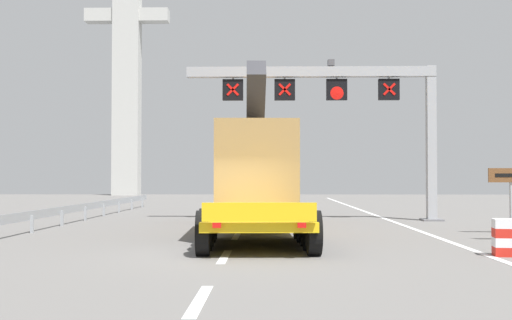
# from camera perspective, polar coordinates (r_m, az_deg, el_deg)

# --- Properties ---
(ground) EXTENTS (112.00, 112.00, 0.00)m
(ground) POSITION_cam_1_polar(r_m,az_deg,el_deg) (16.04, -2.05, -8.37)
(ground) COLOR slate
(lane_markings) EXTENTS (0.20, 62.65, 0.01)m
(lane_markings) POSITION_cam_1_polar(r_m,az_deg,el_deg) (39.99, -0.31, -4.28)
(lane_markings) COLOR silver
(lane_markings) RESTS_ON ground
(edge_line_right) EXTENTS (0.20, 63.00, 0.01)m
(edge_line_right) POSITION_cam_1_polar(r_m,az_deg,el_deg) (28.46, 12.00, -5.35)
(edge_line_right) COLOR silver
(edge_line_right) RESTS_ON ground
(overhead_lane_gantry) EXTENTS (11.25, 0.90, 7.12)m
(overhead_lane_gantry) POSITION_cam_1_polar(r_m,az_deg,el_deg) (28.79, 7.84, 5.61)
(overhead_lane_gantry) COLOR #9EA0A5
(overhead_lane_gantry) RESTS_ON ground
(heavy_haul_truck_yellow) EXTENTS (3.51, 14.14, 5.30)m
(heavy_haul_truck_yellow) POSITION_cam_1_polar(r_m,az_deg,el_deg) (23.00, -0.18, -1.34)
(heavy_haul_truck_yellow) COLOR yellow
(heavy_haul_truck_yellow) RESTS_ON ground
(tourist_info_sign_brown) EXTENTS (1.54, 0.15, 2.22)m
(tourist_info_sign_brown) POSITION_cam_1_polar(r_m,az_deg,el_deg) (23.26, 21.73, -1.96)
(tourist_info_sign_brown) COLOR #9EA0A5
(tourist_info_sign_brown) RESTS_ON ground
(guardrail_left) EXTENTS (0.13, 28.47, 0.76)m
(guardrail_left) POSITION_cam_1_polar(r_m,az_deg,el_deg) (29.34, -15.02, -4.13)
(guardrail_left) COLOR #999EA3
(guardrail_left) RESTS_ON ground
(bridge_pylon_distant) EXTENTS (9.00, 2.00, 31.26)m
(bridge_pylon_distant) POSITION_cam_1_polar(r_m,az_deg,el_deg) (71.68, -11.38, 9.83)
(bridge_pylon_distant) COLOR #B7B7B2
(bridge_pylon_distant) RESTS_ON ground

